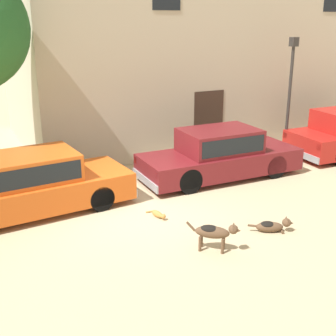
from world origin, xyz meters
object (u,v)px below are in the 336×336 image
(parked_sedan_nearest, at_px, (33,183))
(street_lamp, at_px, (291,81))
(stray_dog_spotted, at_px, (214,232))
(stray_dog_tan, at_px, (272,226))
(stray_cat, at_px, (158,214))
(parked_sedan_second, at_px, (220,154))

(parked_sedan_nearest, relative_size, street_lamp, 1.25)
(parked_sedan_nearest, relative_size, stray_dog_spotted, 5.42)
(stray_dog_spotted, xyz_separation_m, street_lamp, (5.68, 4.57, 2.02))
(stray_dog_tan, distance_m, stray_cat, 2.55)
(street_lamp, bearing_deg, parked_sedan_second, -163.06)
(street_lamp, bearing_deg, stray_dog_spotted, -141.18)
(stray_dog_spotted, bearing_deg, street_lamp, 78.60)
(stray_dog_tan, relative_size, stray_cat, 1.49)
(parked_sedan_second, distance_m, stray_dog_tan, 3.61)
(stray_dog_spotted, xyz_separation_m, stray_cat, (-0.31, 1.88, -0.33))
(parked_sedan_nearest, xyz_separation_m, street_lamp, (8.42, 1.07, 1.72))
(stray_dog_tan, bearing_deg, stray_dog_spotted, -148.89)
(parked_sedan_second, bearing_deg, stray_dog_tan, -103.40)
(parked_sedan_nearest, xyz_separation_m, stray_dog_spotted, (2.74, -3.50, -0.30))
(parked_sedan_nearest, xyz_separation_m, parked_sedan_second, (5.17, 0.08, -0.00))
(street_lamp, bearing_deg, stray_dog_tan, -132.99)
(stray_dog_spotted, relative_size, stray_cat, 1.43)
(stray_cat, relative_size, street_lamp, 0.16)
(stray_dog_tan, height_order, stray_cat, stray_dog_tan)
(stray_dog_spotted, height_order, stray_dog_tan, stray_dog_spotted)
(parked_sedan_second, distance_m, stray_cat, 3.29)
(stray_dog_tan, height_order, street_lamp, street_lamp)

